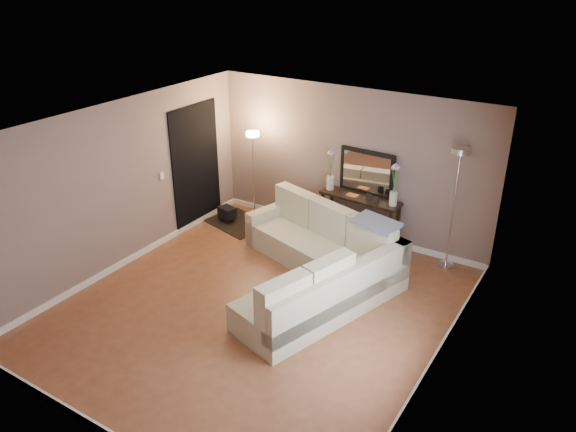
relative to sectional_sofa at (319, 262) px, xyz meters
The scene contains 23 objects.
floor 1.16m from the sectional_sofa, 111.82° to the right, with size 5.00×5.50×0.01m, color brown.
ceiling 2.50m from the sectional_sofa, 111.82° to the right, with size 5.00×5.50×0.01m, color white.
wall_back 2.02m from the sectional_sofa, 103.21° to the left, with size 5.00×0.02×2.60m, color gray.
wall_front 3.92m from the sectional_sofa, 96.17° to the right, with size 5.00×0.02×2.60m, color gray.
wall_left 3.23m from the sectional_sofa, 160.74° to the right, with size 0.02×5.50×2.60m, color gray.
wall_right 2.52m from the sectional_sofa, 25.89° to the right, with size 0.02×5.50×2.60m, color gray.
baseboard_back 1.79m from the sectional_sofa, 103.40° to the left, with size 5.00×0.03×0.10m, color white.
baseboard_front 3.79m from the sectional_sofa, 96.21° to the right, with size 5.00×0.03×0.10m, color white.
baseboard_left 3.08m from the sectional_sofa, 160.58° to the right, with size 0.03×5.50×0.10m, color white.
baseboard_right 2.33m from the sectional_sofa, 26.16° to the right, with size 0.03×5.50×0.10m, color white.
doorway 3.06m from the sectional_sofa, 166.75° to the left, with size 0.02×1.20×2.20m, color black.
switch_plate 3.01m from the sectional_sofa, behind, with size 0.02×0.08×0.12m, color white.
sectional_sofa is the anchor object (origin of this frame).
throw_blanket 1.02m from the sectional_sofa, 37.18° to the left, with size 0.69×0.40×0.05m, color slate.
console_table 1.51m from the sectional_sofa, 95.65° to the left, with size 1.41×0.46×0.86m.
leaning_mirror 1.89m from the sectional_sofa, 91.81° to the left, with size 0.98×0.11×0.77m.
table_decor 1.54m from the sectional_sofa, 92.74° to the left, with size 0.59×0.14×0.14m.
flower_vase_left 1.84m from the sectional_sofa, 113.04° to the left, with size 0.16×0.14×0.73m.
flower_vase_right 1.74m from the sectional_sofa, 70.25° to the left, with size 0.16×0.14×0.73m.
floor_lamp_lit 2.61m from the sectional_sofa, 147.91° to the left, with size 0.29×0.29×1.69m.
floor_lamp_unlit 2.35m from the sectional_sofa, 45.92° to the left, with size 0.29×0.29×1.97m.
charcoal_rug 2.51m from the sectional_sofa, 155.65° to the left, with size 1.10×0.83×0.01m, color black.
black_bag 2.67m from the sectional_sofa, 158.51° to the left, with size 0.31×0.22×0.20m, color black.
Camera 1 is at (3.86, -5.38, 4.51)m, focal length 35.00 mm.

